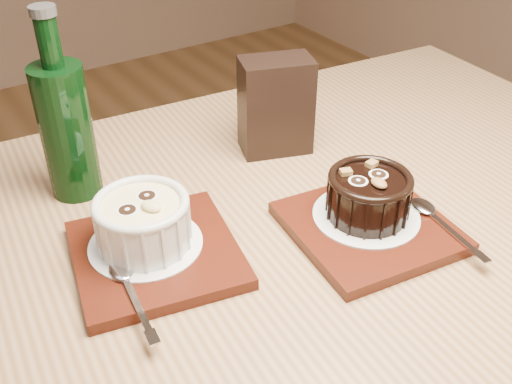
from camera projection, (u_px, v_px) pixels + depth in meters
table at (276, 292)px, 0.77m from camera, size 1.27×0.90×0.75m
tray_left at (156, 254)px, 0.68m from camera, size 0.21×0.21×0.01m
doily_left at (146, 244)px, 0.68m from camera, size 0.13×0.13×0.00m
ramekin_white at (143, 220)px, 0.66m from camera, size 0.11×0.11×0.06m
spoon_left at (131, 290)px, 0.62m from camera, size 0.04×0.14×0.01m
tray_right at (368, 227)px, 0.72m from camera, size 0.20×0.20×0.01m
doily_right at (366, 215)px, 0.73m from camera, size 0.13×0.13×0.00m
ramekin_dark at (369, 194)px, 0.71m from camera, size 0.10×0.10×0.06m
spoon_right at (441, 222)px, 0.71m from camera, size 0.05×0.14×0.01m
condiment_stand at (276, 106)px, 0.85m from camera, size 0.11×0.09×0.14m
green_bottle at (66, 127)px, 0.75m from camera, size 0.07×0.07×0.25m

